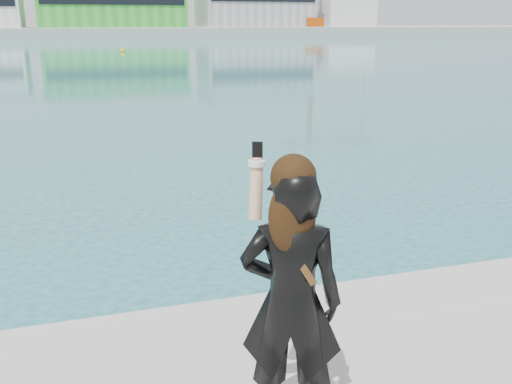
# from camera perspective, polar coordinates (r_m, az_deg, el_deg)

# --- Properties ---
(far_quay) EXTENTS (320.00, 40.00, 2.00)m
(far_quay) POSITION_cam_1_polar(r_m,az_deg,el_deg) (133.63, -17.68, 15.00)
(far_quay) COLOR #9E9E99
(far_quay) RESTS_ON ground
(warehouse_green) EXTENTS (30.60, 16.36, 10.50)m
(warehouse_green) POSITION_cam_1_polar(r_m,az_deg,el_deg) (131.93, -14.28, 17.98)
(warehouse_green) COLOR green
(warehouse_green) RESTS_ON far_quay
(ancillary_shed) EXTENTS (12.00, 10.00, 6.00)m
(ancillary_shed) POSITION_cam_1_polar(r_m,az_deg,el_deg) (143.95, 8.87, 17.23)
(ancillary_shed) COLOR silver
(ancillary_shed) RESTS_ON far_quay
(flagpole_right) EXTENTS (1.28, 0.16, 8.00)m
(flagpole_right) POSITION_cam_1_polar(r_m,az_deg,el_deg) (126.71, -7.36, 18.08)
(flagpole_right) COLOR silver
(flagpole_right) RESTS_ON far_quay
(buoy_near) EXTENTS (0.50, 0.50, 0.50)m
(buoy_near) POSITION_cam_1_polar(r_m,az_deg,el_deg) (66.13, -13.16, 13.48)
(buoy_near) COLOR #E5E60C
(buoy_near) RESTS_ON ground
(woman) EXTENTS (0.72, 0.61, 1.78)m
(woman) POSITION_cam_1_polar(r_m,az_deg,el_deg) (3.42, 3.52, -10.25)
(woman) COLOR black
(woman) RESTS_ON near_quay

